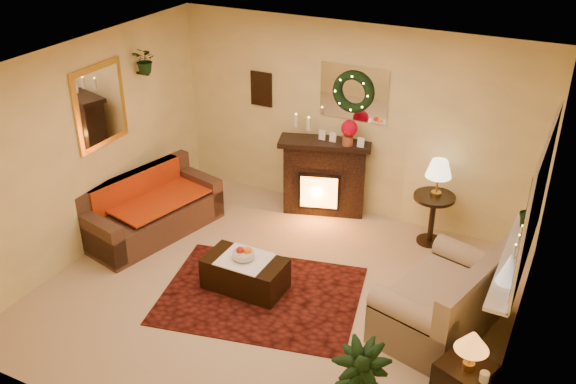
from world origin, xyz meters
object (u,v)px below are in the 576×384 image
at_px(fireplace, 325,175).
at_px(coffee_table, 245,272).
at_px(side_table_round, 432,220).
at_px(sofa, 151,204).
at_px(loveseat, 443,292).

xyz_separation_m(fireplace, coffee_table, (-0.07, -2.06, -0.34)).
relative_size(side_table_round, coffee_table, 0.73).
bearing_deg(fireplace, sofa, -156.23).
bearing_deg(sofa, coffee_table, -3.86).
height_order(fireplace, coffee_table, fireplace).
distance_m(loveseat, coffee_table, 2.19).
relative_size(loveseat, side_table_round, 2.25).
bearing_deg(sofa, fireplace, 54.62).
bearing_deg(fireplace, loveseat, -56.87).
height_order(loveseat, side_table_round, loveseat).
bearing_deg(coffee_table, fireplace, 88.28).
bearing_deg(loveseat, sofa, -167.88).
relative_size(sofa, side_table_round, 2.69).
xyz_separation_m(fireplace, side_table_round, (1.54, -0.15, -0.23)).
height_order(sofa, side_table_round, sofa).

